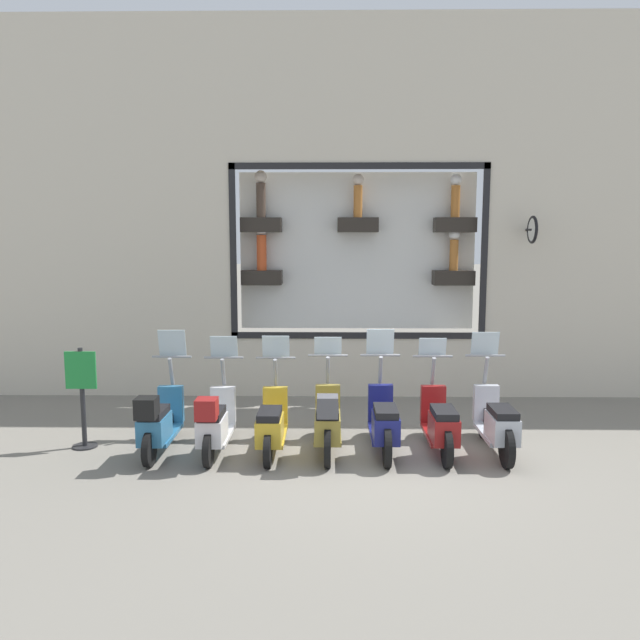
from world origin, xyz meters
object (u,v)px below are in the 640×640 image
scooter_red_1 (440,424)px  scooter_yellow_4 (272,425)px  shop_sign_post (82,395)px  scooter_white_5 (215,423)px  scooter_silver_0 (497,423)px  scooter_teal_6 (159,422)px  scooter_navy_2 (384,423)px  scooter_olive_3 (328,422)px

scooter_red_1 → scooter_yellow_4: size_ratio=1.01×
scooter_yellow_4 → shop_sign_post: (0.20, 2.79, 0.37)m
scooter_yellow_4 → scooter_white_5: size_ratio=1.00×
scooter_red_1 → shop_sign_post: bearing=87.9°
shop_sign_post → scooter_silver_0: bearing=-91.8°
scooter_silver_0 → scooter_red_1: bearing=90.3°
scooter_teal_6 → scooter_red_1: bearing=-89.1°
scooter_navy_2 → scooter_teal_6: size_ratio=1.01×
scooter_red_1 → scooter_olive_3: size_ratio=1.00×
scooter_teal_6 → scooter_olive_3: bearing=-89.9°
scooter_red_1 → scooter_olive_3: 1.61m
scooter_red_1 → scooter_white_5: bearing=91.2°
scooter_olive_3 → scooter_yellow_4: size_ratio=1.01×
scooter_olive_3 → scooter_white_5: size_ratio=1.01×
scooter_teal_6 → shop_sign_post: bearing=77.8°
scooter_yellow_4 → scooter_white_5: bearing=94.6°
scooter_navy_2 → scooter_teal_6: 3.21m
scooter_red_1 → shop_sign_post: 5.21m
scooter_olive_3 → scooter_teal_6: scooter_teal_6 is taller
scooter_white_5 → scooter_teal_6: size_ratio=1.00×
scooter_olive_3 → scooter_yellow_4: 0.81m
scooter_silver_0 → scooter_navy_2: size_ratio=1.00×
scooter_yellow_4 → scooter_teal_6: scooter_teal_6 is taller
scooter_silver_0 → shop_sign_post: (0.19, 5.99, 0.34)m
scooter_olive_3 → scooter_yellow_4: scooter_yellow_4 is taller
scooter_red_1 → scooter_white_5: scooter_white_5 is taller
scooter_red_1 → scooter_navy_2: size_ratio=1.00×
scooter_navy_2 → scooter_teal_6: scooter_navy_2 is taller
scooter_red_1 → scooter_navy_2: scooter_navy_2 is taller
scooter_teal_6 → shop_sign_post: size_ratio=1.21×
scooter_yellow_4 → scooter_navy_2: bearing=-89.6°
scooter_silver_0 → scooter_teal_6: size_ratio=1.01×
scooter_navy_2 → scooter_white_5: size_ratio=1.01×
scooter_silver_0 → scooter_white_5: (-0.07, 4.01, 0.01)m
scooter_silver_0 → scooter_navy_2: bearing=90.0°
scooter_olive_3 → scooter_yellow_4: (0.05, 0.80, -0.06)m
scooter_silver_0 → scooter_red_1: 0.80m
scooter_silver_0 → scooter_yellow_4: scooter_silver_0 is taller
scooter_silver_0 → scooter_navy_2: (0.00, 1.60, 0.00)m
scooter_silver_0 → scooter_olive_3: 2.41m
scooter_yellow_4 → scooter_teal_6: size_ratio=1.00×
shop_sign_post → scooter_navy_2: bearing=-92.4°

